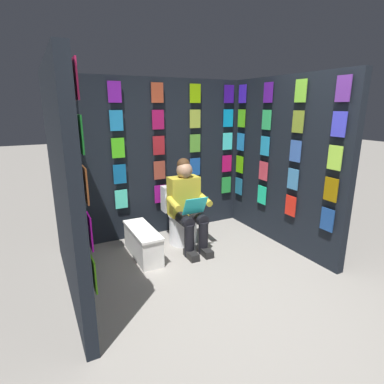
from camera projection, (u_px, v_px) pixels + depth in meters
ground_plane at (242, 308)px, 2.94m from camera, size 30.00×30.00×0.00m
display_wall_back at (157, 159)px, 4.46m from camera, size 2.73×0.14×2.22m
display_wall_left at (283, 163)px, 4.14m from camera, size 0.14×2.08×2.22m
display_wall_right at (63, 186)px, 2.93m from camera, size 0.14×2.08×2.22m
toilet at (181, 219)px, 4.34m from camera, size 0.41×0.56×0.77m
person_reading at (187, 204)px, 4.07m from camera, size 0.53×0.69×1.19m
comic_longbox_near at (143, 243)px, 3.90m from camera, size 0.28×0.80×0.37m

